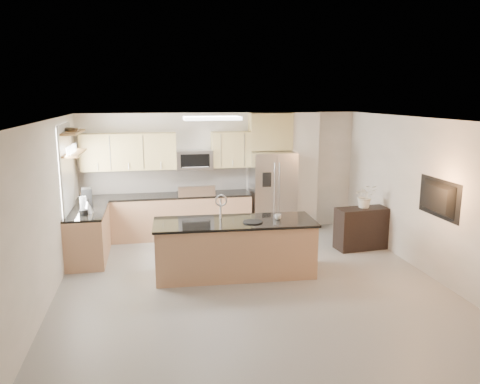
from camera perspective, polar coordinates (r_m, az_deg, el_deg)
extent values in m
plane|color=gray|center=(7.51, 1.53, -11.48)|extent=(6.50, 6.50, 0.00)
cube|color=silver|center=(6.92, 1.65, 8.74)|extent=(6.00, 6.50, 0.02)
cube|color=silver|center=(10.24, -2.31, 2.36)|extent=(6.00, 0.02, 2.60)
cube|color=silver|center=(4.14, 11.48, -12.08)|extent=(6.00, 0.02, 2.60)
cube|color=silver|center=(7.11, -22.79, -2.71)|extent=(0.02, 6.50, 2.60)
cube|color=silver|center=(8.27, 22.34, -0.75)|extent=(0.02, 6.50, 2.60)
cube|color=tan|center=(9.99, -8.97, -3.04)|extent=(3.55, 0.65, 0.88)
cube|color=black|center=(9.89, -9.05, -0.46)|extent=(3.55, 0.66, 0.04)
cube|color=silver|center=(10.15, -9.16, 1.45)|extent=(3.55, 0.02, 0.52)
cube|color=tan|center=(9.03, -17.98, -5.07)|extent=(0.65, 1.50, 0.88)
cube|color=black|center=(8.92, -18.17, -2.24)|extent=(0.66, 1.50, 0.04)
cube|color=black|center=(10.03, -5.39, -2.84)|extent=(0.76, 0.64, 0.90)
cube|color=black|center=(9.92, -5.44, -0.24)|extent=(0.76, 0.62, 0.03)
cube|color=#B0B0B2|center=(9.61, -5.29, 0.07)|extent=(0.76, 0.04, 0.22)
cube|color=#D1B971|center=(9.91, -13.40, 4.81)|extent=(1.92, 0.33, 0.75)
cube|color=#D1B971|center=(10.04, -1.12, 5.21)|extent=(0.82, 0.33, 0.75)
cube|color=#B0B0B2|center=(9.92, -5.59, 3.95)|extent=(0.76, 0.40, 0.40)
cube|color=black|center=(9.73, -5.49, 3.80)|extent=(0.60, 0.02, 0.28)
cube|color=#B0B0B2|center=(10.16, 3.94, -0.08)|extent=(0.92, 0.75, 1.78)
cube|color=#979799|center=(9.80, 4.50, -0.52)|extent=(0.02, 0.01, 1.69)
cube|color=black|center=(9.67, 3.29, 1.50)|extent=(0.18, 0.03, 0.30)
cube|color=silver|center=(10.52, 7.67, 2.52)|extent=(0.60, 0.30, 2.60)
cube|color=white|center=(8.82, -20.47, 2.43)|extent=(0.03, 1.05, 1.55)
cube|color=silver|center=(8.82, -20.38, 2.44)|extent=(0.03, 1.15, 1.65)
cube|color=brown|center=(8.86, -19.64, 4.49)|extent=(0.30, 1.20, 0.04)
cube|color=brown|center=(8.82, -19.81, 6.87)|extent=(0.30, 1.20, 0.04)
cube|color=white|center=(8.43, -3.42, 8.97)|extent=(1.00, 0.50, 0.06)
cube|color=tan|center=(7.88, -0.64, -6.93)|extent=(2.64, 1.02, 0.88)
cube|color=black|center=(7.74, -0.65, -3.70)|extent=(2.71, 1.08, 0.04)
cube|color=black|center=(7.71, -2.12, -3.88)|extent=(0.55, 0.40, 0.01)
cylinder|color=#B0B0B2|center=(7.87, -2.37, -2.02)|extent=(0.03, 0.03, 0.34)
torus|color=#B0B0B2|center=(7.78, -2.32, -1.05)|extent=(0.21, 0.03, 0.21)
cube|color=black|center=(9.48, 14.63, -4.30)|extent=(1.06, 0.53, 0.81)
imported|color=silver|center=(7.85, 4.65, -3.03)|extent=(0.15, 0.15, 0.09)
cylinder|color=black|center=(7.65, 1.56, -3.66)|extent=(0.41, 0.41, 0.02)
cylinder|color=black|center=(8.52, -18.52, -2.40)|extent=(0.15, 0.15, 0.10)
cylinder|color=silver|center=(8.48, -18.59, -1.29)|extent=(0.11, 0.11, 0.24)
cone|color=#B0B0B2|center=(8.68, -18.06, -1.71)|extent=(0.20, 0.20, 0.22)
cylinder|color=black|center=(8.66, -18.11, -0.94)|extent=(0.04, 0.04, 0.04)
cube|color=black|center=(9.17, -18.14, -0.62)|extent=(0.20, 0.24, 0.35)
cylinder|color=#B0B0B2|center=(9.13, -18.15, -1.20)|extent=(0.11, 0.11, 0.12)
imported|color=#B0B0B2|center=(8.83, -19.83, 7.27)|extent=(0.38, 0.38, 0.09)
imported|color=silver|center=(9.36, 15.05, 0.21)|extent=(0.70, 0.63, 0.69)
imported|color=black|center=(8.05, 22.60, -0.73)|extent=(0.14, 1.08, 0.62)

